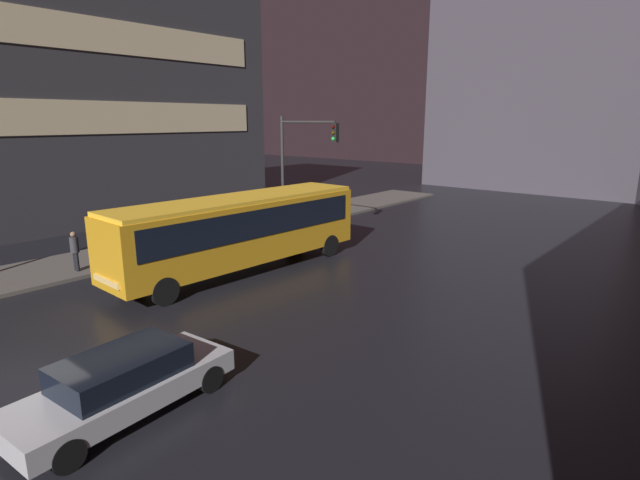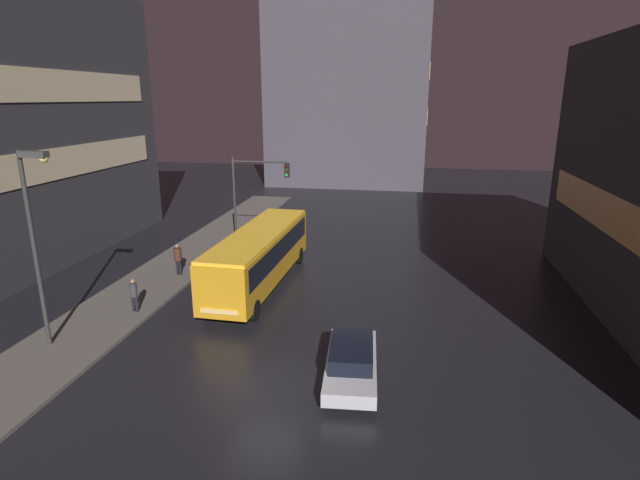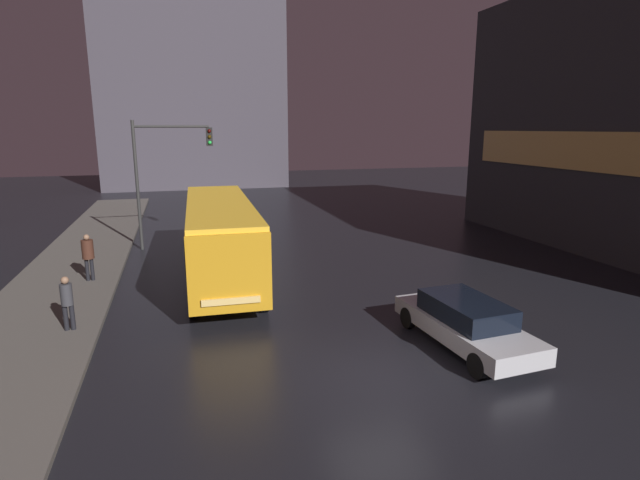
{
  "view_description": "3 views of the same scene",
  "coord_description": "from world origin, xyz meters",
  "px_view_note": "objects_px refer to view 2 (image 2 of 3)",
  "views": [
    {
      "loc": [
        12.33,
        -3.44,
        6.15
      ],
      "look_at": [
        -0.11,
        11.24,
        1.5
      ],
      "focal_mm": 28.0,
      "sensor_mm": 36.0,
      "label": 1
    },
    {
      "loc": [
        4.61,
        -15.09,
        9.96
      ],
      "look_at": [
        0.09,
        10.81,
        2.45
      ],
      "focal_mm": 28.0,
      "sensor_mm": 36.0,
      "label": 2
    },
    {
      "loc": [
        -4.5,
        -10.26,
        5.96
      ],
      "look_at": [
        0.94,
        8.86,
        1.49
      ],
      "focal_mm": 28.0,
      "sensor_mm": 36.0,
      "label": 3
    }
  ],
  "objects_px": {
    "bus_near": "(260,253)",
    "pedestrian_mid": "(178,256)",
    "car_taxi": "(351,361)",
    "traffic_light_main": "(253,188)",
    "street_lamp_sidewalk": "(35,221)",
    "pedestrian_near": "(134,293)"
  },
  "relations": [
    {
      "from": "bus_near",
      "to": "pedestrian_mid",
      "type": "distance_m",
      "value": 5.07
    },
    {
      "from": "car_taxi",
      "to": "pedestrian_mid",
      "type": "height_order",
      "value": "pedestrian_mid"
    },
    {
      "from": "car_taxi",
      "to": "pedestrian_mid",
      "type": "distance_m",
      "value": 14.19
    },
    {
      "from": "traffic_light_main",
      "to": "street_lamp_sidewalk",
      "type": "bearing_deg",
      "value": -106.65
    },
    {
      "from": "pedestrian_mid",
      "to": "traffic_light_main",
      "type": "distance_m",
      "value": 6.89
    },
    {
      "from": "car_taxi",
      "to": "bus_near",
      "type": "bearing_deg",
      "value": -59.22
    },
    {
      "from": "car_taxi",
      "to": "street_lamp_sidewalk",
      "type": "height_order",
      "value": "street_lamp_sidewalk"
    },
    {
      "from": "bus_near",
      "to": "traffic_light_main",
      "type": "xyz_separation_m",
      "value": [
        -2.12,
        5.98,
        2.4
      ]
    },
    {
      "from": "bus_near",
      "to": "car_taxi",
      "type": "bearing_deg",
      "value": 126.97
    },
    {
      "from": "car_taxi",
      "to": "pedestrian_near",
      "type": "relative_size",
      "value": 2.98
    },
    {
      "from": "car_taxi",
      "to": "traffic_light_main",
      "type": "relative_size",
      "value": 0.77
    },
    {
      "from": "car_taxi",
      "to": "traffic_light_main",
      "type": "height_order",
      "value": "traffic_light_main"
    },
    {
      "from": "bus_near",
      "to": "traffic_light_main",
      "type": "relative_size",
      "value": 1.8
    },
    {
      "from": "pedestrian_near",
      "to": "bus_near",
      "type": "bearing_deg",
      "value": 83.83
    },
    {
      "from": "pedestrian_mid",
      "to": "street_lamp_sidewalk",
      "type": "bearing_deg",
      "value": -66.23
    },
    {
      "from": "bus_near",
      "to": "car_taxi",
      "type": "height_order",
      "value": "bus_near"
    },
    {
      "from": "bus_near",
      "to": "street_lamp_sidewalk",
      "type": "distance_m",
      "value": 10.99
    },
    {
      "from": "bus_near",
      "to": "street_lamp_sidewalk",
      "type": "bearing_deg",
      "value": 54.13
    },
    {
      "from": "pedestrian_near",
      "to": "pedestrian_mid",
      "type": "bearing_deg",
      "value": 132.16
    },
    {
      "from": "bus_near",
      "to": "pedestrian_near",
      "type": "distance_m",
      "value": 6.72
    },
    {
      "from": "pedestrian_near",
      "to": "traffic_light_main",
      "type": "xyz_separation_m",
      "value": [
        2.68,
        10.61,
        3.23
      ]
    },
    {
      "from": "traffic_light_main",
      "to": "street_lamp_sidewalk",
      "type": "relative_size",
      "value": 0.8
    }
  ]
}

